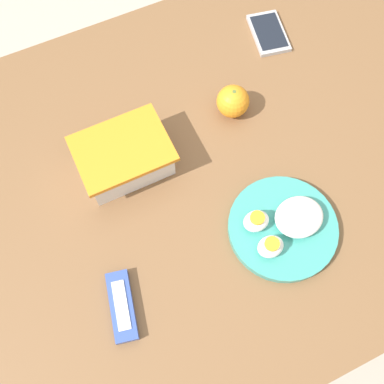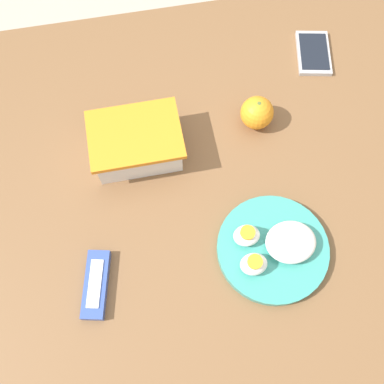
{
  "view_description": "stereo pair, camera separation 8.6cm",
  "coord_description": "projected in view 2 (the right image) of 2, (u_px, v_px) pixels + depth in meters",
  "views": [
    {
      "loc": [
        -0.17,
        -0.35,
        1.57
      ],
      "look_at": [
        -0.02,
        -0.05,
        0.78
      ],
      "focal_mm": 42.0,
      "sensor_mm": 36.0,
      "label": 1
    },
    {
      "loc": [
        -0.09,
        -0.38,
        1.57
      ],
      "look_at": [
        -0.02,
        -0.05,
        0.78
      ],
      "focal_mm": 42.0,
      "sensor_mm": 36.0,
      "label": 2
    }
  ],
  "objects": [
    {
      "name": "ground_plane",
      "position": [
        196.0,
        265.0,
        1.6
      ],
      "size": [
        10.0,
        10.0,
        0.0
      ],
      "primitive_type": "plane",
      "color": "#B2A899"
    },
    {
      "name": "table",
      "position": [
        198.0,
        193.0,
        1.0
      ],
      "size": [
        1.25,
        0.9,
        0.75
      ],
      "color": "brown",
      "rests_on": "ground_plane"
    },
    {
      "name": "food_container",
      "position": [
        137.0,
        144.0,
        0.9
      ],
      "size": [
        0.18,
        0.14,
        0.07
      ],
      "color": "white",
      "rests_on": "table"
    },
    {
      "name": "orange_fruit",
      "position": [
        257.0,
        113.0,
        0.92
      ],
      "size": [
        0.07,
        0.07,
        0.07
      ],
      "color": "orange",
      "rests_on": "table"
    },
    {
      "name": "rice_plate",
      "position": [
        274.0,
        247.0,
        0.83
      ],
      "size": [
        0.21,
        0.21,
        0.05
      ],
      "color": "teal",
      "rests_on": "table"
    },
    {
      "name": "candy_bar",
      "position": [
        96.0,
        285.0,
        0.81
      ],
      "size": [
        0.07,
        0.13,
        0.02
      ],
      "color": "#334C9E",
      "rests_on": "table"
    },
    {
      "name": "cell_phone",
      "position": [
        313.0,
        53.0,
        1.02
      ],
      "size": [
        0.1,
        0.13,
        0.01
      ],
      "color": "#ADADB2",
      "rests_on": "table"
    }
  ]
}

